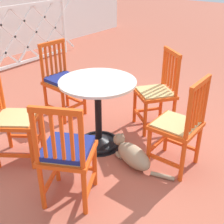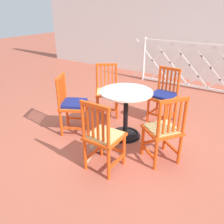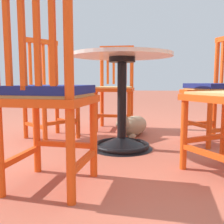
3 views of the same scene
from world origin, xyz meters
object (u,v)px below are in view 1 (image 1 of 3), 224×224
object	(u,v)px
orange_chair_facing_out	(67,153)
tabby_cat	(131,154)
orange_chair_near_fence	(63,81)
orange_chair_tucked_in	(157,93)
orange_chair_by_planter	(179,126)
orange_chair_at_corner	(13,119)
cafe_table	(98,121)

from	to	relation	value
orange_chair_facing_out	tabby_cat	world-z (taller)	orange_chair_facing_out
orange_chair_near_fence	orange_chair_tucked_in	xyz separation A→B (m)	(0.42, -1.07, -0.01)
orange_chair_near_fence	tabby_cat	xyz separation A→B (m)	(-0.33, -1.25, -0.35)
orange_chair_by_planter	orange_chair_at_corner	bearing A→B (deg)	122.50
orange_chair_by_planter	orange_chair_tucked_in	distance (m)	0.75
orange_chair_at_corner	orange_chair_near_fence	bearing A→B (deg)	17.81
orange_chair_at_corner	orange_chair_facing_out	size ratio (longest dim) A/B	1.00
orange_chair_at_corner	tabby_cat	size ratio (longest dim) A/B	1.23
orange_chair_at_corner	orange_chair_tucked_in	xyz separation A→B (m)	(1.36, -0.77, 0.00)
orange_chair_by_planter	orange_chair_tucked_in	bearing A→B (deg)	44.79
orange_chair_at_corner	orange_chair_facing_out	bearing A→B (deg)	-96.46
cafe_table	orange_chair_near_fence	bearing A→B (deg)	70.92
cafe_table	orange_chair_facing_out	bearing A→B (deg)	-157.22
orange_chair_near_fence	orange_chair_facing_out	xyz separation A→B (m)	(-1.03, -1.11, 0.00)
orange_chair_facing_out	orange_chair_by_planter	distance (m)	1.05
orange_chair_near_fence	orange_chair_facing_out	size ratio (longest dim) A/B	1.00
orange_chair_facing_out	tabby_cat	distance (m)	0.80
orange_chair_tucked_in	orange_chair_by_planter	bearing A→B (deg)	-135.21
tabby_cat	orange_chair_near_fence	bearing A→B (deg)	75.37
orange_chair_tucked_in	tabby_cat	size ratio (longest dim) A/B	1.23
orange_chair_near_fence	orange_chair_facing_out	world-z (taller)	same
orange_chair_by_planter	orange_chair_facing_out	bearing A→B (deg)	151.74
orange_chair_near_fence	cafe_table	bearing A→B (deg)	-109.08
cafe_table	orange_chair_at_corner	size ratio (longest dim) A/B	0.83
orange_chair_near_fence	orange_chair_tucked_in	size ratio (longest dim) A/B	1.00
orange_chair_at_corner	orange_chair_by_planter	distance (m)	1.54
cafe_table	orange_chair_facing_out	distance (m)	0.84
orange_chair_tucked_in	orange_chair_near_fence	bearing A→B (deg)	111.48
orange_chair_by_planter	tabby_cat	bearing A→B (deg)	120.58
orange_chair_near_fence	orange_chair_by_planter	distance (m)	1.61
orange_chair_near_fence	orange_chair_by_planter	size ratio (longest dim) A/B	1.00
orange_chair_facing_out	orange_chair_tucked_in	xyz separation A→B (m)	(1.46, 0.04, -0.01)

